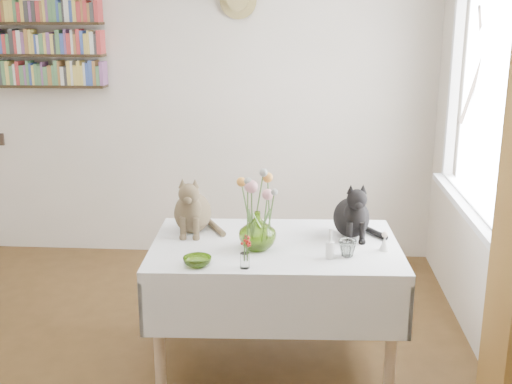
# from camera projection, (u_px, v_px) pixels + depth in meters

# --- Properties ---
(room) EXTENTS (4.08, 4.58, 2.58)m
(room) POSITION_uv_depth(u_px,v_px,m) (97.00, 171.00, 2.97)
(room) COLOR brown
(room) RESTS_ON ground
(window) EXTENTS (0.12, 1.52, 1.32)m
(window) POSITION_uv_depth(u_px,v_px,m) (485.00, 117.00, 3.57)
(window) COLOR white
(window) RESTS_ON room
(dining_table) EXTENTS (1.39, 0.93, 0.73)m
(dining_table) POSITION_uv_depth(u_px,v_px,m) (275.00, 274.00, 3.59)
(dining_table) COLOR white
(dining_table) RESTS_ON room
(tabby_cat) EXTENTS (0.24, 0.31, 0.35)m
(tabby_cat) POSITION_uv_depth(u_px,v_px,m) (192.00, 202.00, 3.70)
(tabby_cat) COLOR brown
(tabby_cat) RESTS_ON dining_table
(black_cat) EXTENTS (0.26, 0.31, 0.34)m
(black_cat) POSITION_uv_depth(u_px,v_px,m) (352.00, 207.00, 3.62)
(black_cat) COLOR black
(black_cat) RESTS_ON dining_table
(flower_vase) EXTENTS (0.24, 0.24, 0.21)m
(flower_vase) POSITION_uv_depth(u_px,v_px,m) (257.00, 231.00, 3.43)
(flower_vase) COLOR #7FAC30
(flower_vase) RESTS_ON dining_table
(green_bowl) EXTENTS (0.16, 0.16, 0.05)m
(green_bowl) POSITION_uv_depth(u_px,v_px,m) (197.00, 261.00, 3.23)
(green_bowl) COLOR #7FAC30
(green_bowl) RESTS_ON dining_table
(drinking_glass) EXTENTS (0.12, 0.12, 0.09)m
(drinking_glass) POSITION_uv_depth(u_px,v_px,m) (347.00, 248.00, 3.34)
(drinking_glass) COLOR white
(drinking_glass) RESTS_ON dining_table
(candlestick) EXTENTS (0.05, 0.05, 0.16)m
(candlestick) POSITION_uv_depth(u_px,v_px,m) (330.00, 248.00, 3.31)
(candlestick) COLOR white
(candlestick) RESTS_ON dining_table
(berry_jar) EXTENTS (0.05, 0.05, 0.19)m
(berry_jar) POSITION_uv_depth(u_px,v_px,m) (245.00, 252.00, 3.18)
(berry_jar) COLOR white
(berry_jar) RESTS_ON dining_table
(porcelain_figurine) EXTENTS (0.06, 0.06, 0.11)m
(porcelain_figurine) POSITION_uv_depth(u_px,v_px,m) (384.00, 242.00, 3.42)
(porcelain_figurine) COLOR white
(porcelain_figurine) RESTS_ON dining_table
(flower_bouquet) EXTENTS (0.17, 0.13, 0.39)m
(flower_bouquet) POSITION_uv_depth(u_px,v_px,m) (258.00, 188.00, 3.38)
(flower_bouquet) COLOR #4C7233
(flower_bouquet) RESTS_ON flower_vase
(bookshelf_unit) EXTENTS (1.00, 0.16, 0.91)m
(bookshelf_unit) POSITION_uv_depth(u_px,v_px,m) (39.00, 28.00, 4.96)
(bookshelf_unit) COLOR black
(bookshelf_unit) RESTS_ON room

